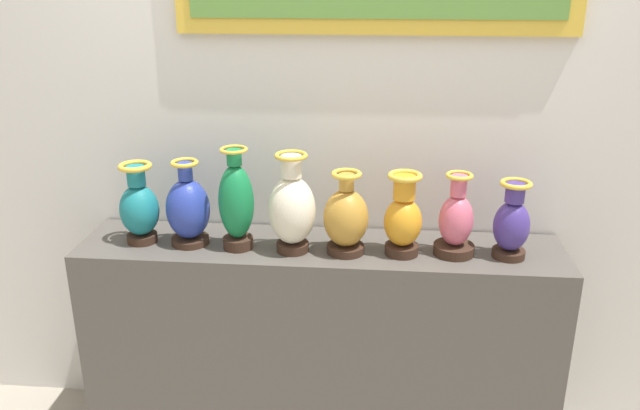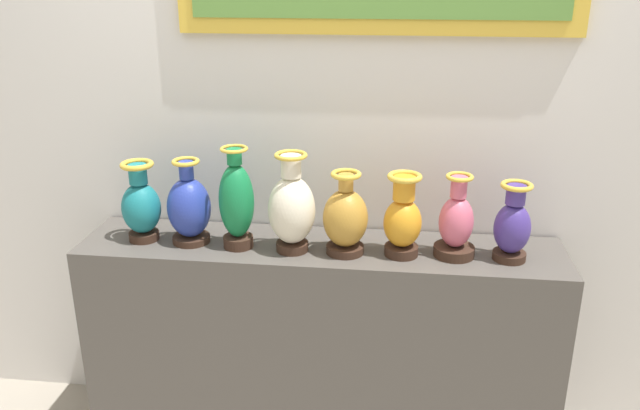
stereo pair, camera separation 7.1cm
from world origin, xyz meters
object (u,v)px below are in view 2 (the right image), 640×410
Objects in this scene: vase_cobalt at (189,208)px; vase_amber at (403,219)px; vase_emerald at (237,202)px; vase_ochre at (345,218)px; vase_indigo at (512,226)px; vase_ivory at (292,209)px; vase_teal at (141,206)px; vase_rose at (456,224)px.

vase_amber is at bearing -1.62° from vase_cobalt.
vase_emerald is 0.43m from vase_ochre.
vase_indigo is (1.05, 0.01, -0.05)m from vase_emerald.
vase_ochre is at bearing 0.95° from vase_ivory.
vase_emerald is at bearing -6.76° from vase_cobalt.
vase_indigo is at bearing -0.57° from vase_teal.
vase_amber is (0.42, 0.01, -0.03)m from vase_ivory.
vase_teal is at bearing 178.75° from vase_amber.
vase_cobalt reaches higher than vase_teal.
vase_ivory reaches higher than vase_amber.
vase_teal is 1.45m from vase_indigo.
vase_ivory is at bearing -178.79° from vase_indigo.
vase_ivory reaches higher than vase_teal.
vase_cobalt is 1.13× the size of vase_indigo.
vase_cobalt is at bearing 173.24° from vase_emerald.
vase_teal is 1.01× the size of vase_amber.
vase_amber is 1.07× the size of vase_indigo.
vase_rose is 1.07× the size of vase_indigo.
vase_ivory is 1.20× the size of vase_ochre.
vase_ochre is (0.42, -0.01, -0.04)m from vase_emerald.
vase_ivory reaches higher than vase_rose.
vase_indigo is (1.45, -0.01, -0.01)m from vase_teal.
vase_ochre is 0.22m from vase_amber.
vase_teal is at bearing 179.76° from vase_rose.
vase_emerald is at bearing -180.00° from vase_amber.
vase_emerald is 1.03× the size of vase_ivory.
vase_teal is at bearing -179.69° from vase_cobalt.
vase_ochre is at bearing -178.70° from vase_indigo.
vase_teal is at bearing 176.74° from vase_emerald.
vase_ivory is 1.21× the size of vase_rose.
vase_emerald is at bearing -179.54° from vase_indigo.
vase_emerald is 0.22m from vase_ivory.
vase_ivory is 0.83m from vase_indigo.
vase_indigo is (1.25, -0.02, -0.01)m from vase_cobalt.
vase_rose is at bearing -0.24° from vase_teal.
vase_emerald is (0.40, -0.02, 0.04)m from vase_teal.
vase_cobalt is 1.25m from vase_indigo.
vase_ochre is (0.82, -0.03, -0.01)m from vase_teal.
vase_cobalt is 1.04m from vase_rose.
vase_rose is 0.21m from vase_indigo.
vase_rose is (0.20, 0.02, -0.02)m from vase_amber.
vase_ochre is at bearing -0.78° from vase_emerald.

